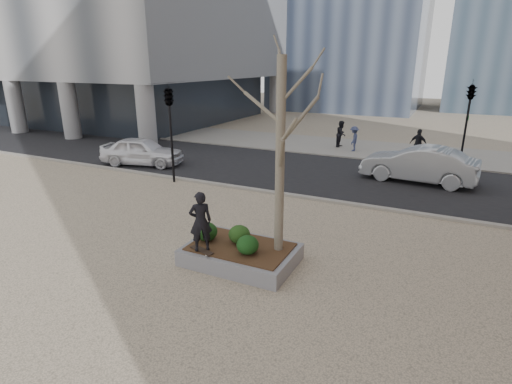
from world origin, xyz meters
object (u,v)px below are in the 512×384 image
at_px(planter, 241,255).
at_px(skateboarder, 200,221).
at_px(skateboard, 202,251).
at_px(police_car, 142,151).

distance_m(planter, skateboarder, 1.55).
relative_size(planter, skateboarder, 1.84).
relative_size(skateboard, police_car, 0.18).
bearing_deg(planter, skateboarder, -137.91).
bearing_deg(skateboard, skateboarder, -162.84).
height_order(planter, skateboarder, skateboarder).
distance_m(skateboarder, police_car, 12.33).
xyz_separation_m(planter, police_car, (-9.99, 7.48, 0.54)).
distance_m(skateboard, skateboarder, 0.85).
bearing_deg(skateboarder, planter, -179.34).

